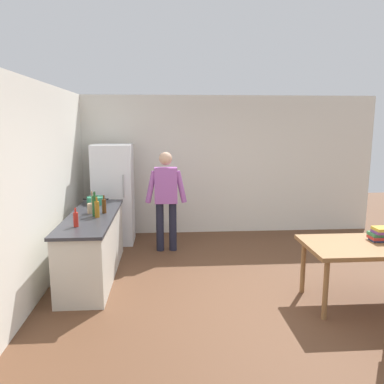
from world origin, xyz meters
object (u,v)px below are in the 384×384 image
(bottle_oil_amber, at_px, (97,209))
(refrigerator, at_px, (114,194))
(book_stack, at_px, (381,234))
(bottle_wine_green, at_px, (95,206))
(cooking_pot, at_px, (96,200))
(bottle_beer_brown, at_px, (104,206))
(dining_table, at_px, (364,250))
(utensil_jar, at_px, (91,208))
(person, at_px, (166,195))
(bottle_sauce_red, at_px, (76,219))

(bottle_oil_amber, bearing_deg, refrigerator, 90.19)
(book_stack, bearing_deg, bottle_wine_green, 165.48)
(cooking_pot, distance_m, bottle_oil_amber, 0.90)
(bottle_beer_brown, bearing_deg, bottle_oil_amber, -102.73)
(refrigerator, xyz_separation_m, bottle_beer_brown, (0.06, -1.50, 0.11))
(cooking_pot, height_order, bottle_oil_amber, bottle_oil_amber)
(bottle_oil_amber, xyz_separation_m, book_stack, (3.56, -0.84, -0.18))
(dining_table, relative_size, bottle_beer_brown, 5.38)
(bottle_oil_amber, bearing_deg, utensil_jar, 116.08)
(dining_table, distance_m, bottle_beer_brown, 3.47)
(person, distance_m, book_stack, 3.32)
(bottle_beer_brown, distance_m, book_stack, 3.67)
(refrigerator, distance_m, bottle_wine_green, 1.66)
(refrigerator, bearing_deg, dining_table, -39.29)
(refrigerator, xyz_separation_m, book_stack, (3.56, -2.59, -0.06))
(bottle_beer_brown, xyz_separation_m, book_stack, (3.50, -1.09, -0.17))
(refrigerator, height_order, book_stack, refrigerator)
(bottle_wine_green, distance_m, book_stack, 3.73)
(bottle_sauce_red, height_order, book_stack, bottle_sauce_red)
(bottle_sauce_red, xyz_separation_m, bottle_wine_green, (0.14, 0.57, 0.05))
(refrigerator, height_order, bottle_wine_green, refrigerator)
(utensil_jar, relative_size, bottle_wine_green, 0.94)
(dining_table, height_order, utensil_jar, utensil_jar)
(bottle_beer_brown, bearing_deg, person, 46.87)
(refrigerator, height_order, utensil_jar, refrigerator)
(person, height_order, book_stack, person)
(bottle_oil_amber, height_order, book_stack, bottle_oil_amber)
(dining_table, bearing_deg, bottle_sauce_red, 172.18)
(bottle_beer_brown, relative_size, book_stack, 0.97)
(bottle_beer_brown, relative_size, bottle_oil_amber, 0.93)
(dining_table, distance_m, book_stack, 0.33)
(refrigerator, relative_size, bottle_wine_green, 5.29)
(bottle_beer_brown, xyz_separation_m, bottle_oil_amber, (-0.06, -0.25, 0.01))
(cooking_pot, distance_m, bottle_beer_brown, 0.68)
(refrigerator, bearing_deg, bottle_wine_green, -91.34)
(person, xyz_separation_m, utensil_jar, (-1.07, -0.94, 0.00))
(refrigerator, distance_m, bottle_beer_brown, 1.51)
(refrigerator, distance_m, bottle_sauce_red, 2.23)
(person, bearing_deg, refrigerator, 149.77)
(utensil_jar, xyz_separation_m, bottle_wine_green, (0.08, -0.16, 0.07))
(person, relative_size, bottle_beer_brown, 6.54)
(bottle_beer_brown, distance_m, bottle_oil_amber, 0.26)
(dining_table, bearing_deg, cooking_pot, 152.08)
(refrigerator, height_order, bottle_sauce_red, refrigerator)
(bottle_wine_green, bearing_deg, book_stack, -14.52)
(utensil_jar, height_order, book_stack, utensil_jar)
(cooking_pot, xyz_separation_m, utensil_jar, (0.04, -0.63, 0.02))
(bottle_sauce_red, xyz_separation_m, bottle_beer_brown, (0.24, 0.72, 0.01))
(refrigerator, xyz_separation_m, person, (0.95, -0.55, 0.08))
(cooking_pot, bearing_deg, bottle_beer_brown, -70.34)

